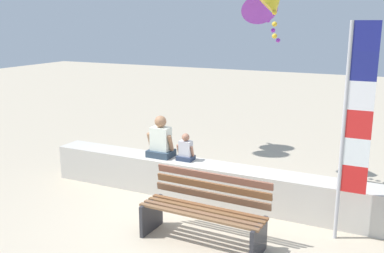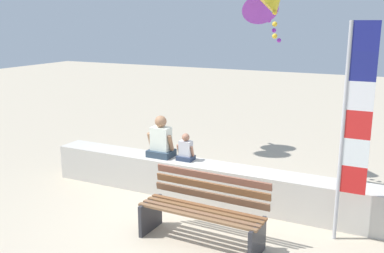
% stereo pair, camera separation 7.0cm
% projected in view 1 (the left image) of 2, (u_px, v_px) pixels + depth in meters
% --- Properties ---
extents(ground_plane, '(40.00, 40.00, 0.00)m').
position_uv_depth(ground_plane, '(188.00, 222.00, 6.50)').
color(ground_plane, '#B8A991').
extents(seawall_ledge, '(5.97, 0.50, 0.61)m').
position_uv_depth(seawall_ledge, '(213.00, 183.00, 7.23)').
color(seawall_ledge, beige).
rests_on(seawall_ledge, ground).
extents(park_bench, '(1.71, 0.66, 0.88)m').
position_uv_depth(park_bench, '(205.00, 211.00, 5.87)').
color(park_bench, brown).
rests_on(park_bench, ground).
extents(person_adult, '(0.47, 0.34, 0.71)m').
position_uv_depth(person_adult, '(161.00, 141.00, 7.54)').
color(person_adult, '#2D3E4E').
rests_on(person_adult, seawall_ledge).
extents(person_child, '(0.30, 0.22, 0.46)m').
position_uv_depth(person_child, '(186.00, 150.00, 7.37)').
color(person_child, '#293550').
rests_on(person_child, seawall_ledge).
extents(flag_banner, '(0.36, 0.05, 2.89)m').
position_uv_depth(flag_banner, '(353.00, 120.00, 5.60)').
color(flag_banner, '#B7B7BC').
rests_on(flag_banner, ground).
extents(kite_purple, '(0.96, 1.05, 1.19)m').
position_uv_depth(kite_purple, '(258.00, 0.00, 8.03)').
color(kite_purple, purple).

